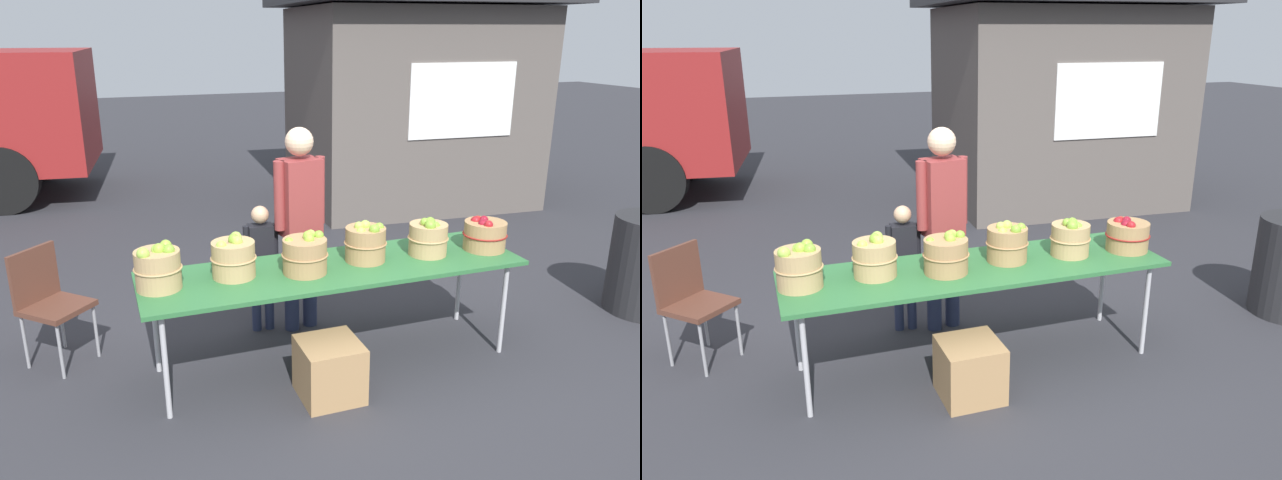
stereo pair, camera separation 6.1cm
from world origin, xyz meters
TOP-DOWN VIEW (x-y plane):
  - ground_plane at (0.00, 0.00)m, footprint 40.00×40.00m
  - market_table at (0.00, 0.00)m, footprint 2.70×0.76m
  - apple_basket_green_0 at (-1.20, 0.03)m, footprint 0.31×0.31m
  - apple_basket_green_1 at (-0.70, 0.06)m, footprint 0.31×0.31m
  - apple_basket_green_2 at (-0.23, -0.03)m, footprint 0.32×0.32m
  - apple_basket_green_3 at (0.25, 0.04)m, footprint 0.31×0.31m
  - apple_basket_green_4 at (0.73, -0.01)m, footprint 0.30×0.30m
  - apple_basket_red_0 at (1.19, -0.05)m, footprint 0.33×0.33m
  - vendor_adult at (-0.05, 0.62)m, footprint 0.43×0.27m
  - child_customer at (-0.35, 0.68)m, footprint 0.28×0.15m
  - food_kiosk at (2.70, 4.07)m, footprint 3.68×3.12m
  - folding_chair at (-1.92, 0.72)m, footprint 0.57×0.57m
  - produce_crate at (-0.20, -0.42)m, footprint 0.40×0.40m

SIDE VIEW (x-z plane):
  - ground_plane at x=0.00m, z-range 0.00..0.00m
  - produce_crate at x=-0.20m, z-range 0.00..0.40m
  - folding_chair at x=-1.92m, z-range 0.08..0.94m
  - child_customer at x=-0.35m, z-range 0.09..1.14m
  - market_table at x=0.00m, z-range 0.34..1.09m
  - apple_basket_red_0 at x=1.19m, z-range 0.74..1.00m
  - apple_basket_green_2 at x=-0.23m, z-range 0.73..1.02m
  - apple_basket_green_4 at x=0.73m, z-range 0.74..1.03m
  - apple_basket_green_1 at x=-0.70m, z-range 0.73..1.03m
  - apple_basket_green_3 at x=0.25m, z-range 0.74..1.03m
  - apple_basket_green_0 at x=-1.20m, z-range 0.74..1.05m
  - vendor_adult at x=-0.05m, z-range 0.15..1.78m
  - food_kiosk at x=2.70m, z-range 0.01..2.75m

